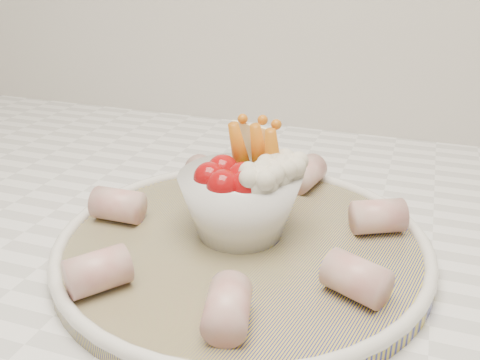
% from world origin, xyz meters
% --- Properties ---
extents(serving_platter, '(0.41, 0.41, 0.02)m').
position_xyz_m(serving_platter, '(-0.06, 1.36, 0.93)').
color(serving_platter, navy).
rests_on(serving_platter, kitchen_counter).
extents(veggie_bowl, '(0.12, 0.12, 0.11)m').
position_xyz_m(veggie_bowl, '(-0.06, 1.38, 0.98)').
color(veggie_bowl, white).
rests_on(veggie_bowl, serving_platter).
extents(cured_meat_rolls, '(0.30, 0.31, 0.03)m').
position_xyz_m(cured_meat_rolls, '(-0.06, 1.36, 0.95)').
color(cured_meat_rolls, '#B75853').
rests_on(cured_meat_rolls, serving_platter).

